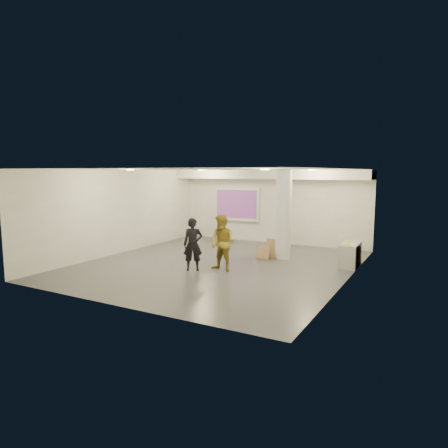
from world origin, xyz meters
The scene contains 20 objects.
floor centered at (0.00, 0.00, 0.00)m, with size 8.00×9.00×0.01m, color #393C41.
ceiling centered at (0.00, 0.00, 3.00)m, with size 8.00×9.00×0.01m, color silver.
wall_back centered at (0.00, 4.50, 1.50)m, with size 8.00×0.01×3.00m, color silver.
wall_front centered at (0.00, -4.50, 1.50)m, with size 8.00×0.01×3.00m, color silver.
wall_left centered at (-4.00, 0.00, 1.50)m, with size 0.01×9.00×3.00m, color silver.
wall_right centered at (4.00, 0.00, 1.50)m, with size 0.01×9.00×3.00m, color silver.
soffit_band centered at (0.00, 3.95, 2.82)m, with size 8.00×1.10×0.36m, color silver.
downlight_nw centered at (-2.20, 2.50, 2.98)m, with size 0.22×0.22×0.02m, color #ECDB75.
downlight_ne centered at (2.20, 2.50, 2.98)m, with size 0.22×0.22×0.02m, color #ECDB75.
downlight_sw centered at (-2.20, -1.50, 2.98)m, with size 0.22×0.22×0.02m, color #ECDB75.
downlight_se centered at (2.20, -1.50, 2.98)m, with size 0.22×0.22×0.02m, color #ECDB75.
column centered at (1.50, 1.80, 1.50)m, with size 0.52×0.52×3.00m, color silver.
projection_screen centered at (-1.60, 4.45, 1.53)m, with size 2.10×0.13×1.42m.
credenza centered at (3.72, 1.76, 0.36)m, with size 0.52×1.25×0.73m, color gray.
papers_stack centered at (3.75, 1.55, 0.74)m, with size 0.26×0.34×0.02m, color white.
postit_pad centered at (3.66, 1.56, 0.74)m, with size 0.24×0.32×0.03m, color yellow.
cardboard_back centered at (1.19, 1.71, 0.33)m, with size 0.60×0.05×0.66m, color #96714A.
cardboard_front centered at (0.96, 1.42, 0.24)m, with size 0.44×0.04×0.48m, color #96714A.
woman centered at (-0.27, -1.02, 0.79)m, with size 0.57×0.38×1.57m, color black.
man centered at (0.51, -0.63, 0.84)m, with size 0.81×0.63×1.67m, color olive.
Camera 1 is at (6.13, -10.78, 2.93)m, focal length 32.00 mm.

